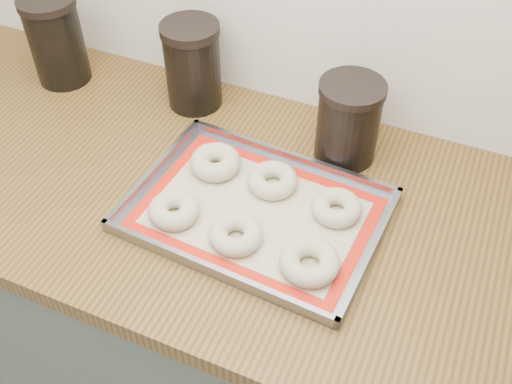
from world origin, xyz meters
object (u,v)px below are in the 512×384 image
at_px(bagel_back_mid, 273,180).
at_px(bagel_front_right, 309,262).
at_px(canister_right, 348,121).
at_px(bagel_front_mid, 236,234).
at_px(baking_tray, 256,212).
at_px(canister_left, 56,40).
at_px(canister_mid, 193,65).
at_px(bagel_back_left, 215,162).
at_px(bagel_back_right, 336,208).
at_px(bagel_front_left, 174,210).

bearing_deg(bagel_back_mid, bagel_front_right, -50.11).
bearing_deg(canister_right, bagel_front_mid, -109.26).
xyz_separation_m(baking_tray, bagel_front_right, (0.13, -0.08, 0.02)).
height_order(bagel_front_mid, canister_left, canister_left).
xyz_separation_m(bagel_front_mid, canister_right, (0.11, 0.30, 0.07)).
bearing_deg(canister_mid, baking_tray, -44.99).
relative_size(bagel_back_left, bagel_back_right, 1.08).
bearing_deg(bagel_back_left, bagel_front_left, -95.10).
relative_size(bagel_back_mid, canister_mid, 0.50).
height_order(bagel_front_mid, bagel_front_right, bagel_front_right).
bearing_deg(bagel_front_mid, bagel_front_left, 176.63).
height_order(baking_tray, bagel_back_right, bagel_back_right).
distance_m(bagel_front_left, bagel_back_left, 0.15).
relative_size(bagel_back_right, canister_mid, 0.48).
height_order(bagel_back_mid, bagel_back_right, same).
relative_size(bagel_front_left, canister_left, 0.46).
height_order(baking_tray, bagel_back_mid, bagel_back_mid).
height_order(bagel_front_mid, canister_mid, canister_mid).
distance_m(canister_left, canister_mid, 0.33).
relative_size(baking_tray, bagel_front_left, 5.07).
distance_m(bagel_front_left, canister_left, 0.55).
bearing_deg(bagel_front_mid, bagel_back_right, 42.96).
distance_m(bagel_front_right, bagel_back_left, 0.30).
relative_size(bagel_front_mid, bagel_front_right, 0.92).
bearing_deg(baking_tray, bagel_back_right, 22.53).
relative_size(bagel_front_left, bagel_front_mid, 0.98).
distance_m(bagel_back_right, canister_left, 0.75).
bearing_deg(canister_right, bagel_back_right, -77.45).
bearing_deg(bagel_front_right, canister_left, 157.09).
bearing_deg(bagel_front_mid, bagel_front_right, -2.46).
distance_m(bagel_front_left, bagel_back_right, 0.30).
relative_size(bagel_front_right, canister_left, 0.52).
relative_size(bagel_back_mid, bagel_back_right, 1.04).
bearing_deg(canister_left, baking_tray, -20.78).
distance_m(bagel_front_left, canister_right, 0.38).
distance_m(canister_mid, canister_right, 0.37).
bearing_deg(bagel_back_left, canister_right, 34.04).
xyz_separation_m(bagel_front_mid, bagel_front_right, (0.14, -0.01, 0.00)).
relative_size(baking_tray, bagel_back_right, 5.13).
height_order(bagel_front_left, bagel_back_right, bagel_front_left).
bearing_deg(bagel_back_right, bagel_front_right, -91.12).
height_order(bagel_front_right, canister_mid, canister_mid).
xyz_separation_m(bagel_front_left, bagel_back_mid, (0.14, 0.15, -0.00)).
relative_size(baking_tray, bagel_back_mid, 4.94).
xyz_separation_m(baking_tray, canister_mid, (-0.26, 0.26, 0.09)).
bearing_deg(bagel_back_left, bagel_front_mid, -53.01).
bearing_deg(canister_right, baking_tray, -113.82).
height_order(bagel_front_left, canister_right, canister_right).
xyz_separation_m(bagel_front_mid, bagel_back_left, (-0.12, 0.15, 0.00)).
relative_size(bagel_front_mid, canister_left, 0.48).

